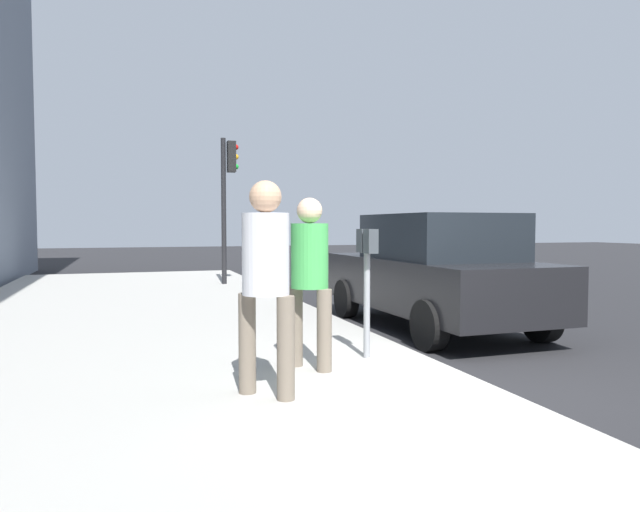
# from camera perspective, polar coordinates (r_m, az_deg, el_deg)

# --- Properties ---
(ground_plane) EXTENTS (80.00, 80.00, 0.00)m
(ground_plane) POSITION_cam_1_polar(r_m,az_deg,el_deg) (5.91, 14.77, -12.78)
(ground_plane) COLOR #232326
(ground_plane) RESTS_ON ground
(sidewalk_slab) EXTENTS (28.00, 6.00, 0.15)m
(sidewalk_slab) POSITION_cam_1_polar(r_m,az_deg,el_deg) (4.99, -16.61, -14.88)
(sidewalk_slab) COLOR #A8A59E
(sidewalk_slab) RESTS_ON ground_plane
(parking_meter) EXTENTS (0.36, 0.12, 1.41)m
(parking_meter) POSITION_cam_1_polar(r_m,az_deg,el_deg) (6.31, 4.66, -0.92)
(parking_meter) COLOR gray
(parking_meter) RESTS_ON sidewalk_slab
(pedestrian_at_meter) EXTENTS (0.46, 0.38, 1.72)m
(pedestrian_at_meter) POSITION_cam_1_polar(r_m,az_deg,el_deg) (5.80, -1.04, -1.30)
(pedestrian_at_meter) COLOR #726656
(pedestrian_at_meter) RESTS_ON sidewalk_slab
(pedestrian_bystander) EXTENTS (0.45, 0.41, 1.82)m
(pedestrian_bystander) POSITION_cam_1_polar(r_m,az_deg,el_deg) (4.87, -5.37, -1.26)
(pedestrian_bystander) COLOR #726656
(pedestrian_bystander) RESTS_ON sidewalk_slab
(parked_sedan_near) EXTENTS (4.42, 2.01, 1.77)m
(parked_sedan_near) POSITION_cam_1_polar(r_m,az_deg,el_deg) (9.08, 11.23, -1.48)
(parked_sedan_near) COLOR black
(parked_sedan_near) RESTS_ON ground_plane
(traffic_signal) EXTENTS (0.24, 0.44, 3.60)m
(traffic_signal) POSITION_cam_1_polar(r_m,az_deg,el_deg) (14.58, -9.09, 6.82)
(traffic_signal) COLOR black
(traffic_signal) RESTS_ON sidewalk_slab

